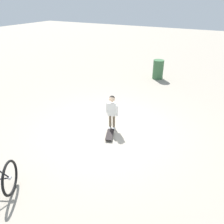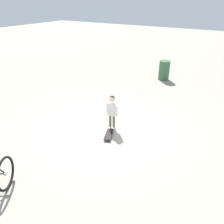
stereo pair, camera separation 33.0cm
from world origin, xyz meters
name	(u,v)px [view 1 (the left image)]	position (x,y,z in m)	size (l,w,h in m)	color
ground_plane	(107,131)	(0.00, 0.00, 0.00)	(50.00, 50.00, 0.00)	#9E9384
child_person	(112,109)	(-0.06, -0.19, 0.66)	(0.41, 0.24, 1.06)	brown
skateboard	(110,134)	(-0.21, 0.22, 0.06)	(0.39, 0.62, 0.07)	black
trash_bin	(158,69)	(0.17, -5.28, 0.45)	(0.50, 0.50, 0.90)	#38663D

